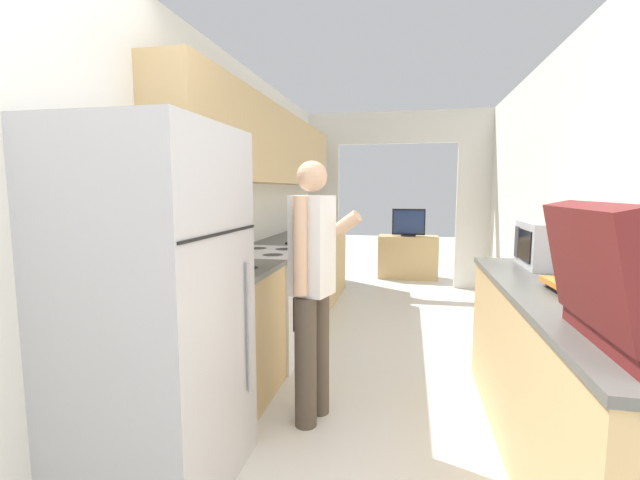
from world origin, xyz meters
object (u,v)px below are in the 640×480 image
at_px(refrigerator, 156,312).
at_px(microwave, 551,245).
at_px(person, 312,286).
at_px(knife, 292,243).
at_px(suitcase, 640,301).
at_px(book_stack, 573,287).
at_px(television, 409,223).
at_px(range_oven, 265,303).
at_px(tv_cabinet, 408,257).

relative_size(refrigerator, microwave, 3.53).
xyz_separation_m(person, knife, (-0.53, 1.46, 0.07)).
height_order(refrigerator, suitcase, refrigerator).
relative_size(person, book_stack, 5.08).
distance_m(person, television, 4.42).
relative_size(microwave, knife, 1.64).
relative_size(range_oven, microwave, 2.17).
bearing_deg(suitcase, knife, 127.45).
bearing_deg(book_stack, tv_cabinet, 100.00).
xyz_separation_m(person, tv_cabinet, (0.56, 4.43, -0.50)).
relative_size(suitcase, book_stack, 2.02).
height_order(person, book_stack, person).
relative_size(refrigerator, tv_cabinet, 1.83).
bearing_deg(suitcase, television, 97.83).
bearing_deg(suitcase, tv_cabinet, 97.77).
bearing_deg(person, refrigerator, 155.92).
relative_size(person, television, 3.08).
bearing_deg(person, book_stack, -80.11).
distance_m(range_oven, book_stack, 2.27).
height_order(person, microwave, person).
distance_m(refrigerator, suitcase, 1.88).
distance_m(suitcase, knife, 2.99).
distance_m(refrigerator, book_stack, 2.02).
xyz_separation_m(suitcase, television, (-0.73, 5.29, -0.16)).
bearing_deg(tv_cabinet, person, -97.15).
bearing_deg(suitcase, book_stack, 84.47).
height_order(range_oven, suitcase, suitcase).
height_order(person, television, person).
height_order(person, knife, person).
xyz_separation_m(tv_cabinet, knife, (-1.09, -2.96, 0.56)).
xyz_separation_m(suitcase, knife, (-1.82, 2.37, -0.14)).
bearing_deg(suitcase, microwave, 83.07).
distance_m(refrigerator, person, 0.91).
bearing_deg(tv_cabinet, range_oven, -108.31).
distance_m(suitcase, book_stack, 0.79).
distance_m(range_oven, knife, 0.72).
bearing_deg(book_stack, refrigerator, -163.44).
bearing_deg(television, suitcase, -82.17).
bearing_deg(suitcase, person, 144.74).
distance_m(person, knife, 1.56).
xyz_separation_m(refrigerator, range_oven, (-0.03, 1.61, -0.39)).
height_order(person, suitcase, person).
xyz_separation_m(microwave, book_stack, (-0.11, -0.71, -0.12)).
relative_size(tv_cabinet, knife, 3.16).
distance_m(refrigerator, television, 5.22).
height_order(book_stack, knife, book_stack).
height_order(microwave, television, microwave).
bearing_deg(television, tv_cabinet, 90.00).
relative_size(range_oven, knife, 3.54).
height_order(suitcase, television, suitcase).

